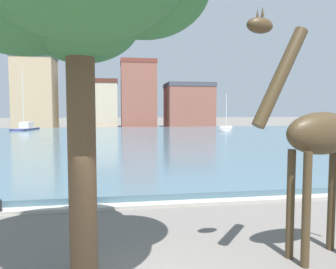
# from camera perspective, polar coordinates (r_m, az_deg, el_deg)

# --- Properties ---
(harbor_water) EXTENTS (82.58, 48.52, 0.35)m
(harbor_water) POSITION_cam_1_polar(r_m,az_deg,el_deg) (35.86, -8.45, -0.93)
(harbor_water) COLOR #476675
(harbor_water) RESTS_ON ground
(quay_edge_coping) EXTENTS (82.58, 0.50, 0.12)m
(quay_edge_coping) POSITION_cam_1_polar(r_m,az_deg,el_deg) (11.69, -6.64, -12.17)
(quay_edge_coping) COLOR #ADA89E
(quay_edge_coping) RESTS_ON ground
(giraffe_statue) EXTENTS (3.04, 1.15, 5.37)m
(giraffe_statue) POSITION_cam_1_polar(r_m,az_deg,el_deg) (7.96, 24.33, -0.58)
(giraffe_statue) COLOR #42331E
(giraffe_statue) RESTS_ON ground
(sailboat_grey) EXTENTS (4.78, 9.29, 5.88)m
(sailboat_grey) POSITION_cam_1_polar(r_m,az_deg,el_deg) (50.98, 10.00, 0.83)
(sailboat_grey) COLOR #939399
(sailboat_grey) RESTS_ON ground
(sailboat_navy) EXTENTS (3.33, 6.29, 9.54)m
(sailboat_navy) POSITION_cam_1_polar(r_m,az_deg,el_deg) (55.05, -23.63, 0.92)
(sailboat_navy) COLOR navy
(sailboat_navy) RESTS_ON ground
(townhouse_tall_gabled) EXTENTS (6.97, 6.79, 13.23)m
(townhouse_tall_gabled) POSITION_cam_1_polar(r_m,az_deg,el_deg) (63.91, -21.98, 6.84)
(townhouse_tall_gabled) COLOR tan
(townhouse_tall_gabled) RESTS_ON ground
(townhouse_narrow_midrow) EXTENTS (9.04, 6.50, 9.16)m
(townhouse_narrow_midrow) POSITION_cam_1_polar(r_m,az_deg,el_deg) (64.51, -12.73, 5.20)
(townhouse_narrow_midrow) COLOR #C6B293
(townhouse_narrow_midrow) RESTS_ON ground
(townhouse_corner_house) EXTENTS (6.73, 5.53, 12.94)m
(townhouse_corner_house) POSITION_cam_1_polar(r_m,az_deg,el_deg) (64.04, -5.14, 6.99)
(townhouse_corner_house) COLOR #8E5142
(townhouse_corner_house) RESTS_ON ground
(townhouse_wide_warehouse) EXTENTS (9.01, 7.89, 8.60)m
(townhouse_wide_warehouse) POSITION_cam_1_polar(r_m,az_deg,el_deg) (64.73, 3.60, 5.05)
(townhouse_wide_warehouse) COLOR #8E5142
(townhouse_wide_warehouse) RESTS_ON ground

